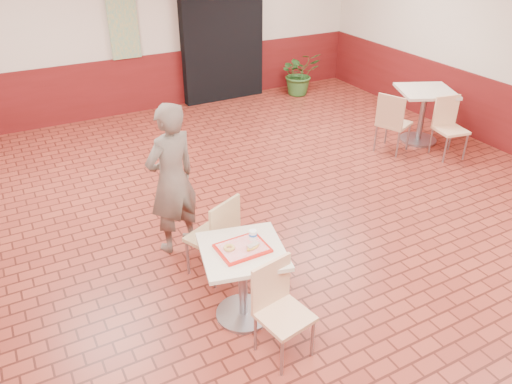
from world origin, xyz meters
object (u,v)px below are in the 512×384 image
main_table (243,272)px  chair_main_front (279,305)px  chair_main_back (217,234)px  ring_donut (229,248)px  potted_plant (300,73)px  serving_tray (242,248)px  customer (172,179)px  chair_second_front (448,124)px  long_john_donut (253,247)px  chair_second_left (392,120)px  paper_cup (253,235)px  second_table (424,107)px

main_table → chair_main_front: 0.50m
chair_main_back → chair_main_front: bearing=67.7°
ring_donut → potted_plant: bearing=52.0°
serving_tray → potted_plant: bearing=52.9°
customer → chair_second_front: size_ratio=1.87×
ring_donut → long_john_donut: bearing=-24.6°
chair_main_back → chair_second_left: size_ratio=0.97×
ring_donut → chair_main_front: bearing=-69.3°
main_table → chair_second_front: size_ratio=0.84×
paper_cup → chair_second_left: bearing=30.7°
serving_tray → paper_cup: (0.13, 0.06, 0.06)m
long_john_donut → serving_tray: bearing=138.7°
long_john_donut → chair_second_front: (4.20, 1.72, -0.29)m
chair_main_front → ring_donut: bearing=100.3°
main_table → customer: 1.38m
chair_main_front → potted_plant: (3.78, 5.59, -0.05)m
long_john_donut → potted_plant: (3.79, 5.16, -0.36)m
main_table → ring_donut: 0.31m
ring_donut → chair_second_front: 4.69m
paper_cup → main_table: bearing=-155.3°
chair_main_back → chair_second_front: bearing=169.3°
main_table → chair_second_front: chair_second_front is taller
serving_tray → chair_main_front: bearing=-80.7°
chair_second_front → chair_second_left: bearing=156.8°
paper_cup → potted_plant: (3.72, 5.04, -0.39)m
second_table → chair_second_left: bearing=-171.8°
second_table → customer: bearing=-168.7°
chair_second_left → second_table: bearing=-104.2°
main_table → serving_tray: size_ratio=1.76×
main_table → long_john_donut: size_ratio=5.27×
main_table → chair_second_left: 4.16m
chair_main_front → ring_donut: chair_main_front is taller
main_table → customer: customer is taller
serving_tray → ring_donut: ring_donut is taller
ring_donut → chair_second_front: size_ratio=0.11×
main_table → serving_tray: 0.26m
potted_plant → chair_main_back: bearing=-130.5°
ring_donut → paper_cup: (0.25, 0.04, 0.03)m
ring_donut → potted_plant: 6.46m
chair_second_left → paper_cup: bearing=98.3°
chair_main_front → second_table: bearing=22.3°
customer → chair_main_front: bearing=78.2°
chair_main_back → long_john_donut: (0.03, -0.70, 0.29)m
customer → chair_second_left: (3.73, 0.79, -0.31)m
serving_tray → chair_second_front: size_ratio=0.47×
chair_main_front → chair_main_back: 1.13m
chair_main_front → potted_plant: 6.75m
customer → potted_plant: size_ratio=1.95×
serving_tray → long_john_donut: size_ratio=2.99×
chair_main_front → customer: 1.87m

